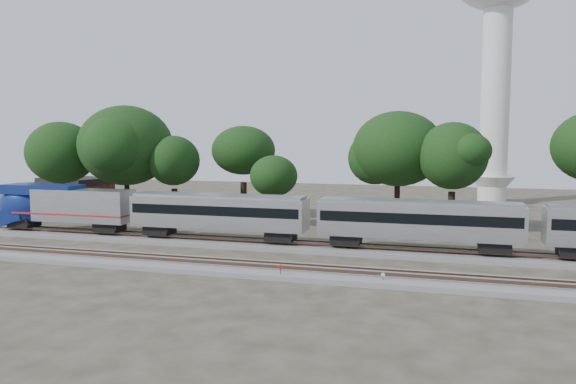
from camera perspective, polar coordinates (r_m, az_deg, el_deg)
name	(u,v)px	position (r m, az deg, el deg)	size (l,w,h in m)	color
ground	(252,260)	(49.99, -3.66, -6.89)	(160.00, 160.00, 0.00)	#383328
track_far	(273,245)	(55.51, -1.57, -5.39)	(160.00, 5.00, 0.73)	slate
track_near	(236,268)	(46.29, -5.35, -7.66)	(160.00, 5.00, 0.73)	slate
switch_stand_red	(281,270)	(43.07, -0.75, -7.94)	(0.36, 0.07, 1.14)	#512D19
switch_stand_white	(383,277)	(42.10, 9.62, -8.54)	(0.29, 0.07, 0.91)	#512D19
switch_lever	(296,279)	(42.72, 0.86, -8.85)	(0.50, 0.30, 0.30)	#512D19
brick_building	(76,193)	(90.50, -20.75, -0.09)	(11.08, 8.99, 4.67)	maroon
tree_0	(61,153)	(79.90, -22.06, 3.71)	(8.86, 8.86, 12.49)	black
tree_1	(126,146)	(75.54, -16.16, 4.55)	(9.84, 9.84, 13.87)	black
tree_2	(174,161)	(72.75, -11.52, 3.13)	(7.92, 7.92, 11.17)	black
tree_3	(243,151)	(73.46, -4.56, 4.22)	(9.18, 9.18, 12.95)	black
tree_4	(274,176)	(67.22, -1.47, 1.61)	(6.23, 6.23, 8.79)	black
tree_5	(398,149)	(68.37, 11.11, 4.32)	(9.53, 9.53, 13.44)	black
tree_6	(453,156)	(65.05, 16.40, 3.53)	(8.85, 8.85, 12.47)	black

